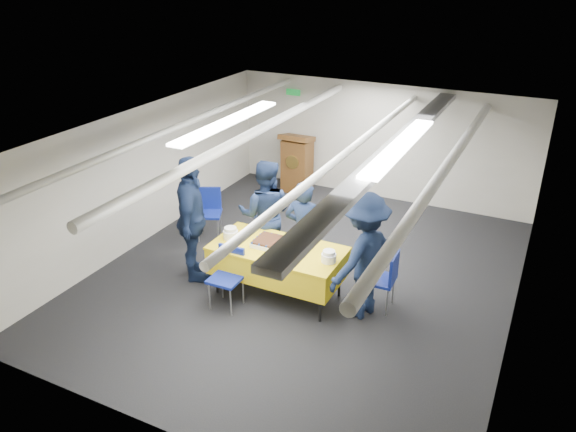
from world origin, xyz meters
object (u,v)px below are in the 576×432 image
Objects in this scene: sailor_a at (304,232)px; sheet_cake at (273,243)px; serving_table at (278,260)px; sailor_b at (265,214)px; chair_left at (209,208)px; sailor_d at (363,256)px; sailor_c at (192,220)px; chair_near at (229,271)px; chair_right at (386,275)px; podium at (297,163)px.

sheet_cake is at bearing 60.97° from sailor_a.
serving_table is 1.17× the size of sailor_a.
serving_table is at bearing 109.44° from sailor_b.
sailor_a is (0.24, 0.52, -0.01)m from sheet_cake.
sailor_a is 0.91× the size of sailor_b.
chair_left is 0.49× the size of sailor_d.
sheet_cake reaches higher than serving_table.
sailor_a is 0.83× the size of sailor_c.
sheet_cake is 0.61× the size of chair_left.
sailor_d is at bearing 153.25° from sailor_a.
chair_left is at bearing -39.10° from sailor_b.
chair_near is 1.00× the size of chair_left.
sailor_d reaches higher than chair_near.
chair_right is at bearing 152.96° from sailor_d.
podium is at bearing 131.09° from chair_right.
sailor_c reaches higher than chair_right.
sailor_c is (-1.26, -0.15, 0.16)m from sheet_cake.
sailor_b reaches higher than chair_left.
chair_left reaches higher than serving_table.
chair_left is at bearing 166.30° from chair_right.
sailor_d is (3.16, -1.07, 0.36)m from chair_left.
serving_table is 1.28m from sailor_d.
podium is 4.33m from chair_near.
sailor_a is 0.90× the size of sailor_d.
chair_right is 3.52m from chair_left.
sailor_b reaches higher than chair_near.
sailor_c reaches higher than sheet_cake.
chair_right reaches higher than sheet_cake.
podium is 3.85m from sailor_c.
chair_near is (0.96, -4.23, -0.08)m from podium.
sailor_a is 1.65m from sailor_c.
sheet_cake is 1.32m from sailor_d.
chair_near is 0.49× the size of sailor_d.
podium is 0.72× the size of sailor_b.
chair_right is 2.12m from sailor_b.
sailor_a is at bearing 65.08° from sheet_cake.
sailor_b is at bearing 129.47° from serving_table.
serving_table is at bearing -167.45° from chair_right.
sailor_a reaches higher than serving_table.
sailor_b is (-0.72, 0.15, 0.07)m from sailor_a.
chair_near is at bearing -134.04° from serving_table.
serving_table is at bearing -31.08° from chair_left.
sheet_cake is 0.33× the size of sailor_a.
podium is 0.70× the size of sailor_d.
podium reaches higher than chair_near.
sailor_a is at bearing -63.07° from podium.
sailor_a is at bearing -92.44° from sailor_d.
podium reaches higher than chair_right.
chair_near and chair_right have the same top height.
serving_table is 0.61m from sailor_a.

